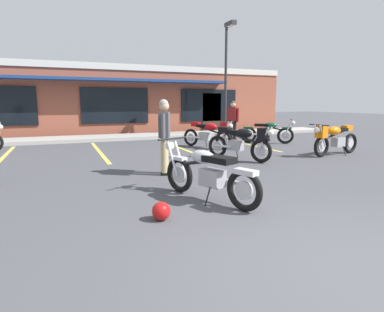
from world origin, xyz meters
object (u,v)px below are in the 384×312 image
person_in_black_shirt (233,118)px  parking_lot_lamp_post (227,65)px  motorcycle_green_cafe_racer (242,141)px  helmet_on_pavement (161,211)px  motorcycle_orange_scrambler (334,138)px  motorcycle_black_cruiser (267,132)px  motorcycle_foreground_classic (208,173)px  person_by_back_row (164,132)px  motorcycle_silver_naked (209,133)px

person_in_black_shirt → parking_lot_lamp_post: (0.29, 1.13, 2.34)m
motorcycle_green_cafe_racer → helmet_on_pavement: size_ratio=7.45×
helmet_on_pavement → parking_lot_lamp_post: size_ratio=0.05×
person_in_black_shirt → helmet_on_pavement: size_ratio=6.44×
motorcycle_orange_scrambler → person_in_black_shirt: bearing=99.8°
motorcycle_black_cruiser → motorcycle_green_cafe_racer: size_ratio=0.93×
motorcycle_foreground_classic → person_in_black_shirt: 8.83m
parking_lot_lamp_post → person_in_black_shirt: bearing=-104.2°
motorcycle_orange_scrambler → person_by_back_row: (-5.59, -0.54, 0.42)m
motorcycle_black_cruiser → motorcycle_green_cafe_racer: (-2.92, -2.89, 0.07)m
person_by_back_row → parking_lot_lamp_post: parking_lot_lamp_post is taller
motorcycle_black_cruiser → motorcycle_green_cafe_racer: same height
person_by_back_row → motorcycle_orange_scrambler: bearing=5.6°
motorcycle_silver_naked → helmet_on_pavement: 7.22m
motorcycle_black_cruiser → helmet_on_pavement: (-6.38, -6.52, -0.33)m
motorcycle_orange_scrambler → motorcycle_black_cruiser: bearing=92.2°
parking_lot_lamp_post → motorcycle_orange_scrambler: bearing=-84.8°
motorcycle_orange_scrambler → motorcycle_foreground_classic: bearing=-154.2°
motorcycle_green_cafe_racer → motorcycle_orange_scrambler: size_ratio=0.92×
motorcycle_silver_naked → person_by_back_row: 4.47m
motorcycle_orange_scrambler → parking_lot_lamp_post: (-0.54, 5.92, 2.76)m
helmet_on_pavement → person_in_black_shirt: bearing=54.8°
motorcycle_foreground_classic → motorcycle_green_cafe_racer: (2.48, 3.04, 0.07)m
motorcycle_silver_naked → person_by_back_row: (-2.76, -3.49, 0.42)m
motorcycle_black_cruiser → person_in_black_shirt: 1.75m
motorcycle_foreground_classic → motorcycle_silver_naked: same height
motorcycle_silver_naked → person_in_black_shirt: 2.76m
motorcycle_silver_naked → motorcycle_orange_scrambler: size_ratio=0.90×
person_by_back_row → parking_lot_lamp_post: bearing=52.1°
motorcycle_black_cruiser → person_by_back_row: bearing=-145.1°
motorcycle_silver_naked → helmet_on_pavement: bearing=-120.7°
motorcycle_silver_naked → parking_lot_lamp_post: parking_lot_lamp_post is taller
motorcycle_green_cafe_racer → helmet_on_pavement: bearing=-133.7°
motorcycle_black_cruiser → motorcycle_green_cafe_racer: 4.11m
motorcycle_foreground_classic → motorcycle_black_cruiser: same height
motorcycle_silver_naked → motorcycle_orange_scrambler: 4.08m
motorcycle_black_cruiser → motorcycle_orange_scrambler: (0.12, -3.26, 0.07)m
motorcycle_black_cruiser → person_by_back_row: (-5.46, -3.81, 0.49)m
person_in_black_shirt → person_by_back_row: bearing=-131.7°
motorcycle_green_cafe_racer → motorcycle_black_cruiser: bearing=44.8°
motorcycle_orange_scrambler → helmet_on_pavement: (-6.50, -3.26, -0.40)m
person_in_black_shirt → helmet_on_pavement: (-5.67, -8.05, -0.82)m
motorcycle_black_cruiser → parking_lot_lamp_post: (-0.42, 2.66, 2.82)m
motorcycle_silver_naked → helmet_on_pavement: size_ratio=7.29×
motorcycle_black_cruiser → person_in_black_shirt: bearing=114.7°
motorcycle_black_cruiser → person_by_back_row: size_ratio=1.07×
motorcycle_silver_naked → motorcycle_orange_scrambler: same height
person_in_black_shirt → parking_lot_lamp_post: size_ratio=0.33×
motorcycle_foreground_classic → motorcycle_green_cafe_racer: bearing=50.8°
motorcycle_green_cafe_racer → person_by_back_row: 2.74m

